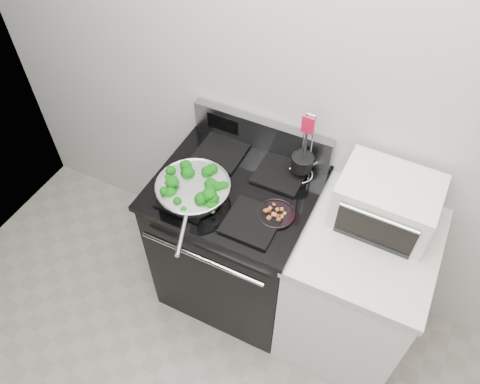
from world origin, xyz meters
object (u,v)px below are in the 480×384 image
Objects in this scene: gas_range at (236,239)px; utensil_holder at (302,166)px; skillet at (193,190)px; toaster_oven at (386,202)px; bacon_plate at (276,212)px.

gas_range is 0.63m from utensil_holder.
gas_range is 2.92× the size of utensil_holder.
utensil_holder is at bearing 21.35° from skillet.
utensil_holder is at bearing 37.89° from gas_range.
toaster_oven is at bearing -6.83° from utensil_holder.
bacon_plate is 0.29m from utensil_holder.
skillet is 3.09× the size of bacon_plate.
gas_range reaches higher than bacon_plate.
skillet is (-0.15, -0.16, 0.52)m from gas_range.
utensil_holder is at bearing 87.57° from bacon_plate.
skillet is 1.25× the size of toaster_oven.
gas_range is 2.06× the size of skillet.
utensil_holder is 0.44m from toaster_oven.
skillet is at bearing -159.63° from toaster_oven.
bacon_plate is 0.50m from toaster_oven.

